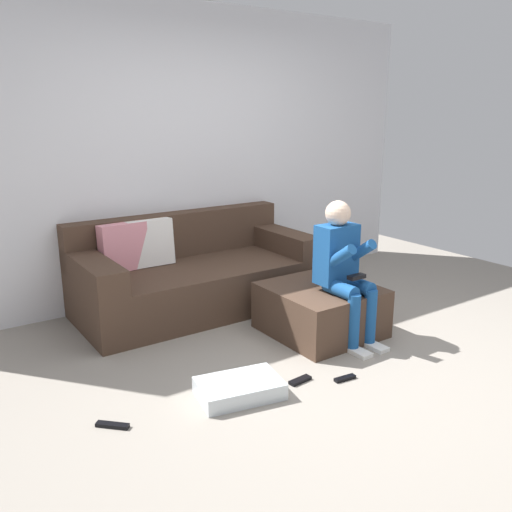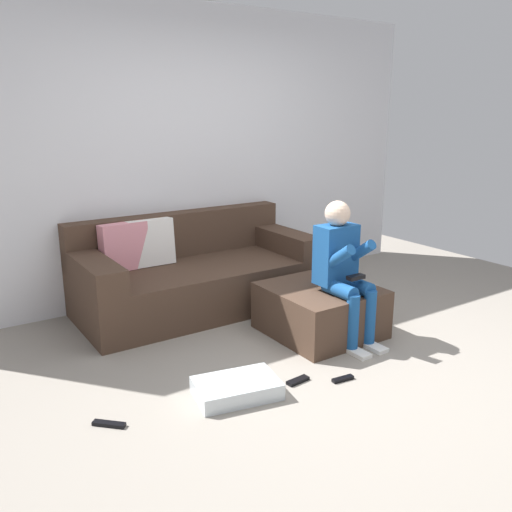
{
  "view_description": "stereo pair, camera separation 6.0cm",
  "coord_description": "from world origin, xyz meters",
  "px_view_note": "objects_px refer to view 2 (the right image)",
  "views": [
    {
      "loc": [
        -2.36,
        -2.35,
        1.71
      ],
      "look_at": [
        0.04,
        1.15,
        0.56
      ],
      "focal_mm": 37.73,
      "sensor_mm": 36.0,
      "label": 1
    },
    {
      "loc": [
        -2.31,
        -2.39,
        1.71
      ],
      "look_at": [
        0.04,
        1.15,
        0.56
      ],
      "focal_mm": 37.73,
      "sensor_mm": 36.0,
      "label": 2
    }
  ],
  "objects_px": {
    "couch_sectional": "(194,275)",
    "storage_bin": "(237,388)",
    "remote_under_side_table": "(109,424)",
    "remote_near_ottoman": "(343,379)",
    "ottoman": "(320,310)",
    "person_seated": "(343,265)",
    "remote_by_storage_bin": "(298,381)"
  },
  "relations": [
    {
      "from": "storage_bin",
      "to": "remote_by_storage_bin",
      "type": "xyz_separation_m",
      "value": [
        0.42,
        -0.07,
        -0.04
      ]
    },
    {
      "from": "person_seated",
      "to": "storage_bin",
      "type": "height_order",
      "value": "person_seated"
    },
    {
      "from": "remote_near_ottoman",
      "to": "ottoman",
      "type": "bearing_deg",
      "value": 67.02
    },
    {
      "from": "storage_bin",
      "to": "remote_under_side_table",
      "type": "distance_m",
      "value": 0.78
    },
    {
      "from": "couch_sectional",
      "to": "remote_under_side_table",
      "type": "bearing_deg",
      "value": -131.72
    },
    {
      "from": "remote_under_side_table",
      "to": "remote_by_storage_bin",
      "type": "bearing_deg",
      "value": 35.86
    },
    {
      "from": "ottoman",
      "to": "person_seated",
      "type": "bearing_deg",
      "value": -74.33
    },
    {
      "from": "couch_sectional",
      "to": "storage_bin",
      "type": "relative_size",
      "value": 4.08
    },
    {
      "from": "remote_under_side_table",
      "to": "couch_sectional",
      "type": "bearing_deg",
      "value": 93.17
    },
    {
      "from": "remote_by_storage_bin",
      "to": "person_seated",
      "type": "bearing_deg",
      "value": 22.63
    },
    {
      "from": "storage_bin",
      "to": "remote_under_side_table",
      "type": "height_order",
      "value": "storage_bin"
    },
    {
      "from": "ottoman",
      "to": "remote_near_ottoman",
      "type": "bearing_deg",
      "value": -119.06
    },
    {
      "from": "couch_sectional",
      "to": "storage_bin",
      "type": "distance_m",
      "value": 1.65
    },
    {
      "from": "person_seated",
      "to": "remote_near_ottoman",
      "type": "relative_size",
      "value": 6.94
    },
    {
      "from": "remote_under_side_table",
      "to": "person_seated",
      "type": "bearing_deg",
      "value": 50.31
    },
    {
      "from": "remote_near_ottoman",
      "to": "remote_by_storage_bin",
      "type": "relative_size",
      "value": 0.95
    },
    {
      "from": "couch_sectional",
      "to": "ottoman",
      "type": "height_order",
      "value": "couch_sectional"
    },
    {
      "from": "storage_bin",
      "to": "remote_near_ottoman",
      "type": "xyz_separation_m",
      "value": [
        0.68,
        -0.22,
        -0.04
      ]
    },
    {
      "from": "ottoman",
      "to": "remote_by_storage_bin",
      "type": "height_order",
      "value": "ottoman"
    },
    {
      "from": "ottoman",
      "to": "remote_by_storage_bin",
      "type": "xyz_separation_m",
      "value": [
        -0.65,
        -0.55,
        -0.18
      ]
    },
    {
      "from": "storage_bin",
      "to": "remote_by_storage_bin",
      "type": "bearing_deg",
      "value": -9.95
    },
    {
      "from": "couch_sectional",
      "to": "storage_bin",
      "type": "height_order",
      "value": "couch_sectional"
    },
    {
      "from": "ottoman",
      "to": "storage_bin",
      "type": "distance_m",
      "value": 1.18
    },
    {
      "from": "couch_sectional",
      "to": "storage_bin",
      "type": "bearing_deg",
      "value": -108.1
    },
    {
      "from": "couch_sectional",
      "to": "person_seated",
      "type": "relative_size",
      "value": 1.95
    },
    {
      "from": "ottoman",
      "to": "person_seated",
      "type": "xyz_separation_m",
      "value": [
        0.05,
        -0.18,
        0.41
      ]
    },
    {
      "from": "couch_sectional",
      "to": "remote_near_ottoman",
      "type": "height_order",
      "value": "couch_sectional"
    },
    {
      "from": "couch_sectional",
      "to": "ottoman",
      "type": "distance_m",
      "value": 1.21
    },
    {
      "from": "remote_near_ottoman",
      "to": "remote_under_side_table",
      "type": "distance_m",
      "value": 1.49
    },
    {
      "from": "remote_by_storage_bin",
      "to": "remote_under_side_table",
      "type": "bearing_deg",
      "value": 165.72
    },
    {
      "from": "remote_by_storage_bin",
      "to": "ottoman",
      "type": "bearing_deg",
      "value": 35.18
    },
    {
      "from": "storage_bin",
      "to": "remote_by_storage_bin",
      "type": "relative_size",
      "value": 3.14
    }
  ]
}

